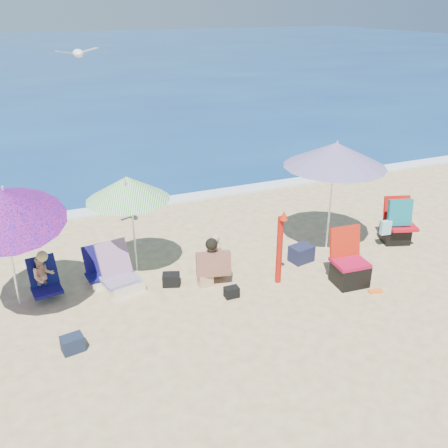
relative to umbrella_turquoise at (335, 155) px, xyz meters
name	(u,v)px	position (x,y,z in m)	size (l,w,h in m)	color
ground	(264,304)	(-2.12, -1.33, -1.98)	(120.00, 120.00, 0.00)	#D8BC84
sea	(44,56)	(-2.12, 43.67, -2.03)	(120.00, 80.00, 0.12)	navy
foam	(172,200)	(-2.12, 3.77, -1.96)	(120.00, 0.50, 0.04)	white
umbrella_turquoise	(335,155)	(0.00, 0.00, 0.00)	(2.08, 2.08, 2.25)	white
umbrella_striped	(127,188)	(-3.88, 0.48, -0.28)	(1.89, 1.89, 1.94)	white
umbrella_blue	(4,205)	(-5.81, -0.24, -0.03)	(1.89, 1.95, 2.38)	white
furled_umbrella	(280,244)	(-1.56, -0.80, -1.21)	(0.17, 0.21, 1.40)	#A9140C
chair_navy	(100,273)	(-4.50, 0.46, -1.81)	(0.54, 0.62, 0.63)	#0F0E4E
chair_rainbow	(121,277)	(-4.20, 0.10, -1.77)	(0.74, 0.81, 0.79)	#BF5443
camp_chair_left	(349,268)	(-0.42, -1.31, -1.67)	(0.63, 0.62, 1.01)	#A70B30
camp_chair_right	(396,226)	(1.46, -0.31, -1.61)	(0.85, 0.76, 1.00)	#B80D18
person_center	(214,259)	(-2.60, -0.29, -1.55)	(0.69, 0.66, 0.89)	tan
person_left	(43,276)	(-5.45, 0.33, -1.58)	(0.53, 0.64, 0.87)	tan
bag_navy_a	(73,344)	(-5.21, -1.35, -1.86)	(0.34, 0.27, 0.24)	#171F33
bag_black_a	(171,280)	(-3.36, -0.16, -1.87)	(0.36, 0.31, 0.22)	black
bag_tan	(205,280)	(-2.81, -0.39, -1.87)	(0.26, 0.18, 0.22)	tan
bag_navy_b	(301,254)	(-0.77, -0.27, -1.82)	(0.48, 0.39, 0.32)	#191D38
bag_black_b	(232,292)	(-2.53, -0.93, -1.88)	(0.24, 0.17, 0.19)	black
orange_item	(375,291)	(-0.16, -1.76, -1.96)	(0.26, 0.15, 0.03)	orange
seagull	(78,53)	(-4.35, 1.19, 1.87)	(0.73, 0.55, 0.13)	white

